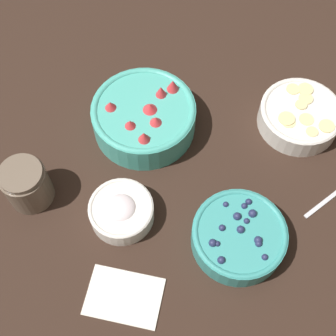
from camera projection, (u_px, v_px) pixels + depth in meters
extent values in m
plane|color=black|center=(172.00, 177.00, 0.93)|extent=(4.00, 4.00, 0.00)
cylinder|color=#47AD9E|center=(144.00, 118.00, 0.95)|extent=(0.21, 0.21, 0.07)
torus|color=#47AD9E|center=(143.00, 110.00, 0.93)|extent=(0.21, 0.21, 0.01)
cylinder|color=red|center=(144.00, 113.00, 0.94)|extent=(0.17, 0.17, 0.02)
cone|color=red|center=(173.00, 86.00, 0.94)|extent=(0.04, 0.04, 0.03)
cone|color=red|center=(144.00, 137.00, 0.88)|extent=(0.04, 0.04, 0.03)
cone|color=red|center=(130.00, 124.00, 0.90)|extent=(0.03, 0.03, 0.02)
cone|color=red|center=(161.00, 92.00, 0.93)|extent=(0.03, 0.03, 0.03)
cone|color=red|center=(110.00, 106.00, 0.92)|extent=(0.04, 0.04, 0.02)
cone|color=red|center=(156.00, 121.00, 0.90)|extent=(0.04, 0.04, 0.02)
cone|color=red|center=(150.00, 108.00, 0.92)|extent=(0.05, 0.05, 0.02)
cylinder|color=teal|center=(238.00, 237.00, 0.84)|extent=(0.17, 0.17, 0.05)
torus|color=teal|center=(240.00, 233.00, 0.82)|extent=(0.17, 0.17, 0.01)
cylinder|color=#23284C|center=(239.00, 234.00, 0.83)|extent=(0.14, 0.14, 0.01)
sphere|color=#23284C|center=(237.00, 216.00, 0.83)|extent=(0.01, 0.01, 0.01)
sphere|color=#23284C|center=(221.00, 260.00, 0.79)|extent=(0.01, 0.01, 0.01)
sphere|color=#23284C|center=(213.00, 243.00, 0.81)|extent=(0.01, 0.01, 0.01)
sphere|color=#23284C|center=(265.00, 257.00, 0.80)|extent=(0.01, 0.01, 0.01)
sphere|color=#23284C|center=(222.00, 228.00, 0.82)|extent=(0.01, 0.01, 0.01)
sphere|color=#23284C|center=(249.00, 202.00, 0.85)|extent=(0.01, 0.01, 0.01)
sphere|color=#23284C|center=(259.00, 244.00, 0.81)|extent=(0.01, 0.01, 0.01)
sphere|color=#23284C|center=(247.00, 221.00, 0.83)|extent=(0.01, 0.01, 0.01)
sphere|color=#23284C|center=(244.00, 206.00, 0.84)|extent=(0.01, 0.01, 0.01)
sphere|color=#23284C|center=(226.00, 204.00, 0.84)|extent=(0.01, 0.01, 0.01)
sphere|color=#23284C|center=(253.00, 214.00, 0.83)|extent=(0.02, 0.02, 0.02)
sphere|color=#23284C|center=(241.00, 230.00, 0.82)|extent=(0.01, 0.01, 0.01)
sphere|color=#23284C|center=(258.00, 240.00, 0.81)|extent=(0.01, 0.01, 0.01)
sphere|color=#23284C|center=(217.00, 244.00, 0.81)|extent=(0.01, 0.01, 0.01)
cylinder|color=silver|center=(299.00, 117.00, 0.97)|extent=(0.17, 0.17, 0.05)
torus|color=silver|center=(302.00, 111.00, 0.95)|extent=(0.17, 0.17, 0.01)
cylinder|color=beige|center=(301.00, 113.00, 0.95)|extent=(0.13, 0.13, 0.01)
cylinder|color=beige|center=(286.00, 119.00, 0.94)|extent=(0.03, 0.03, 0.01)
cylinder|color=beige|center=(293.00, 90.00, 0.97)|extent=(0.03, 0.03, 0.01)
cylinder|color=beige|center=(306.00, 99.00, 0.96)|extent=(0.03, 0.03, 0.01)
cylinder|color=beige|center=(305.00, 90.00, 0.97)|extent=(0.03, 0.03, 0.01)
cylinder|color=beige|center=(288.00, 123.00, 0.93)|extent=(0.03, 0.03, 0.00)
cylinder|color=beige|center=(301.00, 105.00, 0.95)|extent=(0.02, 0.02, 0.01)
cylinder|color=beige|center=(326.00, 127.00, 0.93)|extent=(0.03, 0.03, 0.01)
cylinder|color=beige|center=(306.00, 120.00, 0.94)|extent=(0.03, 0.03, 0.00)
cylinder|color=beige|center=(312.00, 132.00, 0.92)|extent=(0.02, 0.02, 0.00)
cylinder|color=silver|center=(122.00, 212.00, 0.87)|extent=(0.12, 0.12, 0.04)
torus|color=silver|center=(121.00, 208.00, 0.85)|extent=(0.12, 0.12, 0.01)
cylinder|color=silver|center=(121.00, 209.00, 0.86)|extent=(0.10, 0.10, 0.01)
ellipsoid|color=silver|center=(121.00, 208.00, 0.85)|extent=(0.06, 0.06, 0.03)
cylinder|color=brown|center=(27.00, 185.00, 0.87)|extent=(0.09, 0.09, 0.08)
cylinder|color=#3D2316|center=(28.00, 187.00, 0.88)|extent=(0.07, 0.07, 0.06)
cylinder|color=brown|center=(20.00, 174.00, 0.83)|extent=(0.08, 0.08, 0.01)
cube|color=silver|center=(124.00, 296.00, 0.81)|extent=(0.14, 0.11, 0.01)
cube|color=silver|center=(326.00, 201.00, 0.90)|extent=(0.09, 0.08, 0.01)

